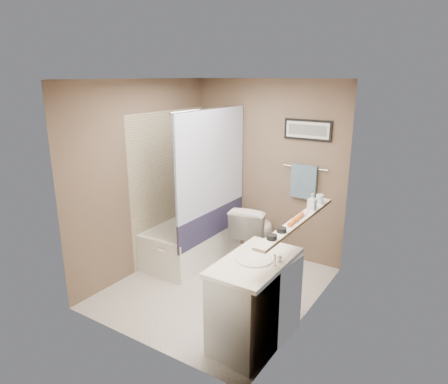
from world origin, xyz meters
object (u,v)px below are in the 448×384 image
Objects in this scene: hair_brush_front at (293,221)px; hair_brush_back at (299,217)px; glass_jar at (320,199)px; soap_bottle at (312,202)px; candle_bowl_far at (282,230)px; toilet at (254,232)px; vanity at (255,303)px; bathtub at (193,239)px; candle_bowl_near at (272,237)px.

hair_brush_front and hair_brush_back have the same top height.
glass_jar is at bearing 90.00° from hair_brush_front.
glass_jar is 0.59× the size of soap_bottle.
toilet is at bearing 126.13° from candle_bowl_far.
candle_bowl_far is 0.25m from hair_brush_front.
toilet is 0.91× the size of vanity.
glass_jar is 0.23m from soap_bottle.
candle_bowl_far is at bearing -90.00° from soap_bottle.
toilet reaches higher than vanity.
glass_jar is (0.00, 0.57, 0.03)m from hair_brush_back.
toilet is 4.83× the size of soap_bottle.
hair_brush_back is at bearing -90.00° from glass_jar.
bathtub is 1.83× the size of toilet.
candle_bowl_near reaches higher than toilet.
candle_bowl_near is 0.19m from candle_bowl_far.
glass_jar reaches higher than hair_brush_back.
toilet is 1.45m from soap_bottle.
bathtub is 8.83× the size of soap_bottle.
bathtub is 2.05m from soap_bottle.
hair_brush_back is at bearing 90.00° from candle_bowl_far.
bathtub is 1.67× the size of vanity.
candle_bowl_far is 0.73m from soap_bottle.
candle_bowl_far is 0.96m from glass_jar.
soap_bottle is at bearing -90.00° from glass_jar.
hair_brush_back reaches higher than toilet.
candle_bowl_near and candle_bowl_far have the same top height.
candle_bowl_near is at bearing 112.75° from toilet.
candle_bowl_near is 0.92m from soap_bottle.
vanity is at bearing -102.43° from soap_bottle.
soap_bottle reaches higher than vanity.
glass_jar is (0.19, 1.07, 0.77)m from vanity.
vanity is 9.00× the size of glass_jar.
candle_bowl_near is at bearing -90.00° from soap_bottle.
soap_bottle reaches higher than glass_jar.
candle_bowl_far is at bearing 116.20° from toilet.
glass_jar is at bearing 90.00° from soap_bottle.
candle_bowl_far is 0.41× the size of hair_brush_front.
candle_bowl_far reaches higher than bathtub.
hair_brush_back is at bearing 90.00° from hair_brush_front.
candle_bowl_far is 0.90× the size of glass_jar.
bathtub is 1.99m from vanity.
candle_bowl_near is at bearing -90.00° from glass_jar.
hair_brush_back reaches higher than vanity.
hair_brush_back reaches higher than bathtub.
vanity is at bearing -110.50° from hair_brush_back.
hair_brush_back is (0.19, 0.49, 0.74)m from vanity.
bathtub is at bearing 148.86° from vanity.
candle_bowl_near is at bearing -18.58° from vanity.
toilet reaches higher than bathtub.
bathtub is 2.15m from hair_brush_front.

